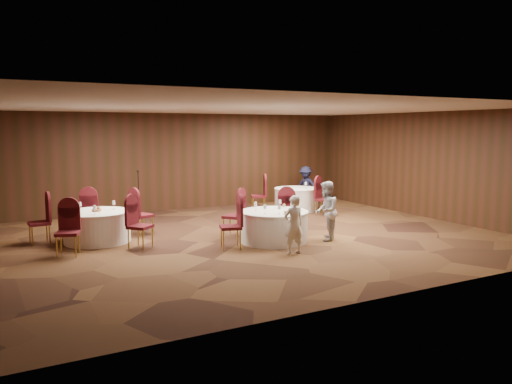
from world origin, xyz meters
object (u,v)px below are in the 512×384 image
table_right (296,199)px  woman_b (326,211)px  table_main (274,226)px  woman_a (294,225)px  man_c (306,186)px  mic_stand (139,205)px  table_left (97,226)px

table_right → woman_b: size_ratio=1.01×
table_main → woman_a: 1.27m
woman_a → man_c: bearing=-124.9°
man_c → woman_a: bearing=-57.7°
mic_stand → woman_b: (3.23, -5.06, 0.31)m
table_right → mic_stand: mic_stand is taller
woman_a → woman_b: size_ratio=0.89×
woman_a → woman_b: woman_b is taller
woman_a → woman_b: (1.39, 0.75, 0.08)m
mic_stand → man_c: bearing=-1.4°
table_right → man_c: bearing=41.0°
mic_stand → woman_b: size_ratio=1.01×
woman_b → man_c: size_ratio=1.05×
table_main → mic_stand: bearing=114.1°
table_left → man_c: 8.01m
table_main → man_c: man_c is taller
man_c → woman_b: bearing=-50.6°
woman_a → mic_stand: bearing=-71.7°
table_left → mic_stand: mic_stand is taller
table_main → table_right: (2.99, 3.69, 0.00)m
table_main → table_right: bearing=51.0°
table_main → woman_b: size_ratio=1.14×
table_right → woman_a: 5.86m
table_main → woman_a: size_ratio=1.28×
table_right → table_main: bearing=-129.0°
mic_stand → woman_a: size_ratio=1.14×
woman_a → table_main: bearing=-98.9°
table_main → woman_b: bearing=-21.8°
table_left → man_c: bearing=18.3°
table_right → woman_b: bearing=-113.4°
table_left → woman_b: woman_b is taller
table_left → woman_b: (4.93, -2.41, 0.35)m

